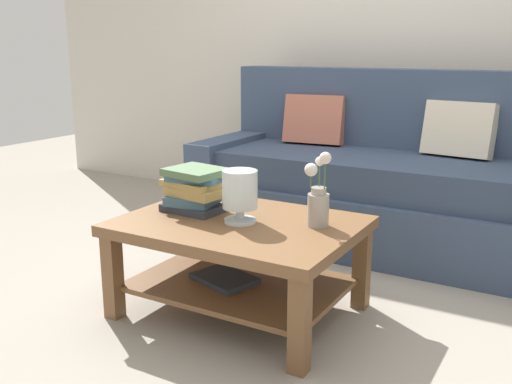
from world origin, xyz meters
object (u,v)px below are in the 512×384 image
coffee_table (239,246)px  book_stack_main (195,189)px  glass_hurricane_vase (240,192)px  flower_pitcher (318,199)px  couch (376,184)px

coffee_table → book_stack_main: book_stack_main is taller
coffee_table → glass_hurricane_vase: glass_hurricane_vase is taller
book_stack_main → glass_hurricane_vase: bearing=-9.7°
glass_hurricane_vase → flower_pitcher: size_ratio=0.71×
glass_hurricane_vase → coffee_table: bearing=138.0°
coffee_table → flower_pitcher: bearing=17.0°
couch → book_stack_main: size_ratio=7.04×
glass_hurricane_vase → flower_pitcher: bearing=20.3°
glass_hurricane_vase → flower_pitcher: flower_pitcher is taller
couch → coffee_table: couch is taller
coffee_table → glass_hurricane_vase: (0.02, -0.02, 0.26)m
glass_hurricane_vase → couch: bearing=82.1°
couch → flower_pitcher: bearing=-83.5°
book_stack_main → couch: bearing=70.1°
coffee_table → book_stack_main: 0.35m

